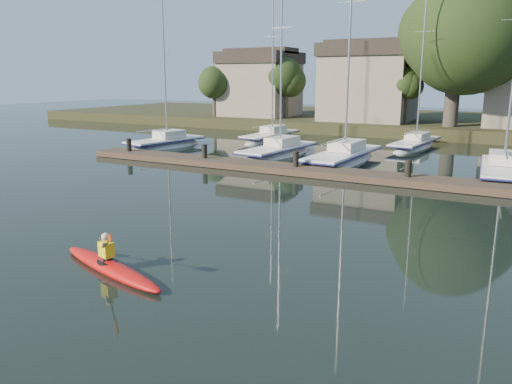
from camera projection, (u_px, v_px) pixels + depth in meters
The scene contains 10 objects.
ground at pixel (188, 266), 13.96m from camera, with size 160.00×160.00×0.00m, color black.
kayak at pixel (110, 265), 13.52m from camera, with size 4.63×1.82×1.48m.
dock at pixel (348, 174), 25.89m from camera, with size 34.00×2.00×1.80m.
sailboat_0 at pixel (166, 150), 37.44m from camera, with size 3.37×7.92×12.18m.
sailboat_1 at pixel (278, 158), 33.41m from camera, with size 3.00×8.84×14.17m.
sailboat_2 at pixel (343, 166), 30.78m from camera, with size 2.76×9.86×16.15m.
sailboat_3 at pixel (502, 181), 26.18m from camera, with size 2.84×8.68×13.77m.
sailboat_5 at pixel (271, 142), 41.71m from camera, with size 2.22×8.68×14.30m.
sailboat_6 at pixel (415, 150), 37.26m from camera, with size 2.72×9.09×14.23m.
shore at pixel (455, 98), 46.94m from camera, with size 90.00×25.25×12.75m.
Camera 1 is at (7.95, -10.62, 5.16)m, focal length 35.00 mm.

